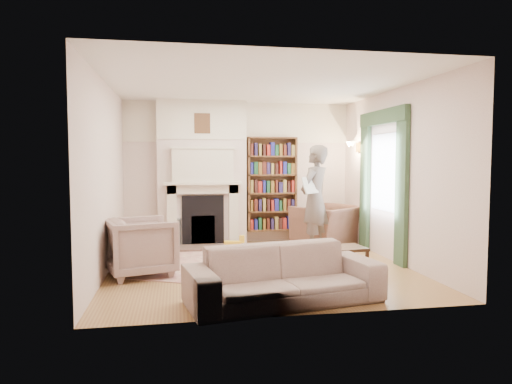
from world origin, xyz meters
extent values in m
plane|color=#95653B|center=(0.00, 0.00, 0.00)|extent=(4.50, 4.50, 0.00)
plane|color=white|center=(0.00, 0.00, 2.80)|extent=(4.50, 4.50, 0.00)
plane|color=white|center=(0.00, 2.25, 1.40)|extent=(4.50, 0.00, 4.50)
plane|color=white|center=(0.00, -2.25, 1.40)|extent=(4.50, 0.00, 4.50)
plane|color=white|center=(-2.25, 0.00, 1.40)|extent=(0.00, 4.50, 4.50)
plane|color=white|center=(2.25, 0.00, 1.40)|extent=(0.00, 4.50, 4.50)
cube|color=white|center=(-0.75, 2.08, 1.40)|extent=(1.70, 0.35, 2.80)
cube|color=silver|center=(-0.75, 1.79, 1.22)|extent=(1.47, 0.24, 0.05)
cube|color=black|center=(-0.75, 1.88, 0.50)|extent=(0.80, 0.06, 0.96)
cube|color=silver|center=(-0.75, 1.81, 1.55)|extent=(1.15, 0.18, 0.62)
cube|color=brown|center=(0.65, 2.12, 1.18)|extent=(1.00, 0.24, 1.85)
cube|color=silver|center=(2.23, 0.40, 1.45)|extent=(0.02, 0.90, 1.30)
cube|color=#314C31|center=(2.20, -0.30, 1.20)|extent=(0.07, 0.32, 2.40)
cube|color=#314C31|center=(2.20, 1.10, 1.20)|extent=(0.07, 0.32, 2.40)
cube|color=#314C31|center=(2.19, 0.40, 2.38)|extent=(0.09, 1.70, 0.24)
cube|color=beige|center=(-0.37, 0.05, 0.01)|extent=(3.44, 3.12, 0.01)
imported|color=#532E2C|center=(1.65, 1.58, 0.38)|extent=(1.56, 1.52, 0.77)
imported|color=#B4AB95|center=(-1.75, -0.20, 0.42)|extent=(1.13, 1.11, 0.83)
imported|color=#B6AA96|center=(-0.03, -1.79, 0.33)|extent=(2.36, 1.26, 0.66)
imported|color=#61554D|center=(1.20, 0.98, 0.96)|extent=(0.83, 0.82, 1.92)
cube|color=silver|center=(1.05, 0.78, 1.22)|extent=(0.39, 0.38, 0.29)
cylinder|color=#A4A7AC|center=(-1.29, 1.90, 0.28)|extent=(0.26, 0.26, 0.55)
cube|color=#BFC846|center=(-0.79, -0.20, 0.03)|extent=(0.41, 0.41, 0.03)
cube|color=red|center=(-0.60, 0.26, 0.04)|extent=(0.32, 0.25, 0.05)
cube|color=red|center=(0.36, -0.39, 0.02)|extent=(0.24, 0.18, 0.02)
cube|color=red|center=(0.44, -0.40, 0.02)|extent=(0.30, 0.27, 0.02)
cube|color=red|center=(0.11, -0.16, 0.02)|extent=(0.29, 0.26, 0.02)
cube|color=red|center=(0.12, -0.45, 0.02)|extent=(0.30, 0.28, 0.02)
camera|label=1|loc=(-1.24, -6.86, 1.65)|focal=32.00mm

